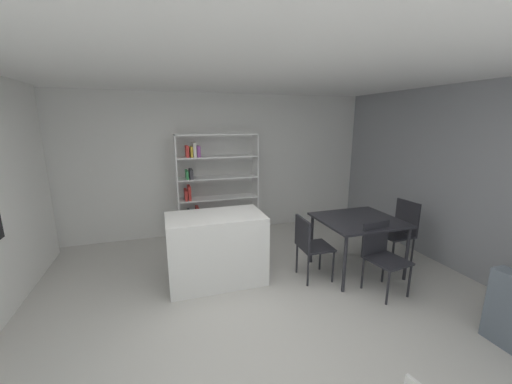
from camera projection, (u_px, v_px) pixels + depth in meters
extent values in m
plane|color=beige|center=(254.00, 322.00, 3.24)|extent=(8.79, 8.79, 0.00)
cube|color=white|center=(253.00, 58.00, 2.63)|extent=(6.40, 5.92, 0.06)
cube|color=silver|center=(208.00, 165.00, 5.65)|extent=(6.40, 0.06, 2.63)
cube|color=gray|center=(487.00, 185.00, 3.87)|extent=(0.06, 5.92, 2.63)
cube|color=white|center=(216.00, 248.00, 4.00)|extent=(1.26, 0.72, 0.93)
cube|color=white|center=(178.00, 190.00, 5.18)|extent=(0.02, 0.35, 1.91)
cube|color=white|center=(255.00, 185.00, 5.60)|extent=(0.02, 0.35, 1.91)
cube|color=white|center=(216.00, 134.00, 5.17)|extent=(1.44, 0.35, 0.02)
cube|color=white|center=(219.00, 237.00, 5.60)|extent=(1.44, 0.35, 0.02)
cube|color=white|center=(219.00, 217.00, 5.52)|extent=(1.39, 0.35, 0.02)
cube|color=white|center=(218.00, 198.00, 5.43)|extent=(1.39, 0.35, 0.02)
cube|color=white|center=(218.00, 177.00, 5.35)|extent=(1.39, 0.35, 0.02)
cube|color=white|center=(217.00, 157.00, 5.26)|extent=(1.39, 0.35, 0.02)
cube|color=#38383D|center=(189.00, 215.00, 5.33)|extent=(0.04, 0.29, 0.18)
cube|color=#2D6BAD|center=(193.00, 215.00, 5.36)|extent=(0.06, 0.29, 0.15)
cube|color=red|center=(197.00, 213.00, 5.37)|extent=(0.05, 0.29, 0.22)
cube|color=red|center=(186.00, 195.00, 5.24)|extent=(0.04, 0.29, 0.18)
cube|color=red|center=(189.00, 193.00, 5.25)|extent=(0.05, 0.29, 0.24)
cube|color=#338E4C|center=(187.00, 174.00, 5.17)|extent=(0.04, 0.29, 0.14)
cube|color=#38383D|center=(191.00, 174.00, 5.19)|extent=(0.06, 0.29, 0.16)
cube|color=red|center=(187.00, 151.00, 5.08)|extent=(0.05, 0.29, 0.19)
cube|color=gold|center=(191.00, 152.00, 5.11)|extent=(0.04, 0.29, 0.17)
cube|color=silver|center=(194.00, 150.00, 5.11)|extent=(0.05, 0.29, 0.24)
cube|color=#8E4793|center=(198.00, 151.00, 5.14)|extent=(0.06, 0.29, 0.18)
cube|color=#232328|center=(359.00, 220.00, 4.20)|extent=(1.09, 0.99, 0.03)
cylinder|color=#232328|center=(345.00, 264.00, 3.74)|extent=(0.04, 0.04, 0.76)
cylinder|color=#232328|center=(407.00, 254.00, 4.03)|extent=(0.04, 0.04, 0.76)
cylinder|color=#232328|center=(312.00, 239.00, 4.54)|extent=(0.04, 0.04, 0.76)
cylinder|color=#232328|center=(365.00, 232.00, 4.83)|extent=(0.04, 0.04, 0.76)
cube|color=#232328|center=(395.00, 235.00, 4.46)|extent=(0.47, 0.44, 0.03)
cube|color=#232328|center=(407.00, 217.00, 4.48)|extent=(0.06, 0.41, 0.49)
cylinder|color=#232328|center=(375.00, 247.00, 4.61)|extent=(0.03, 0.03, 0.46)
cylinder|color=#232328|center=(393.00, 257.00, 4.29)|extent=(0.03, 0.03, 0.46)
cylinder|color=#232328|center=(394.00, 244.00, 4.74)|extent=(0.03, 0.03, 0.46)
cylinder|color=#232328|center=(412.00, 252.00, 4.43)|extent=(0.03, 0.03, 0.46)
cube|color=#232328|center=(387.00, 260.00, 3.70)|extent=(0.49, 0.51, 0.03)
cube|color=#232328|center=(375.00, 237.00, 3.84)|extent=(0.43, 0.09, 0.43)
cylinder|color=#232328|center=(388.00, 288.00, 3.50)|extent=(0.03, 0.03, 0.43)
cylinder|color=#232328|center=(409.00, 281.00, 3.66)|extent=(0.03, 0.03, 0.43)
cylinder|color=#232328|center=(363.00, 273.00, 3.85)|extent=(0.03, 0.03, 0.43)
cylinder|color=#232328|center=(383.00, 267.00, 4.01)|extent=(0.03, 0.03, 0.43)
cube|color=#232328|center=(315.00, 247.00, 4.07)|extent=(0.44, 0.45, 0.03)
cube|color=#232328|center=(302.00, 233.00, 3.97)|extent=(0.05, 0.43, 0.41)
cylinder|color=#232328|center=(333.00, 267.00, 4.00)|extent=(0.03, 0.03, 0.45)
cylinder|color=#232328|center=(320.00, 255.00, 4.35)|extent=(0.03, 0.03, 0.45)
cylinder|color=#232328|center=(308.00, 270.00, 3.90)|extent=(0.03, 0.03, 0.45)
cylinder|color=#232328|center=(297.00, 258.00, 4.25)|extent=(0.03, 0.03, 0.45)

